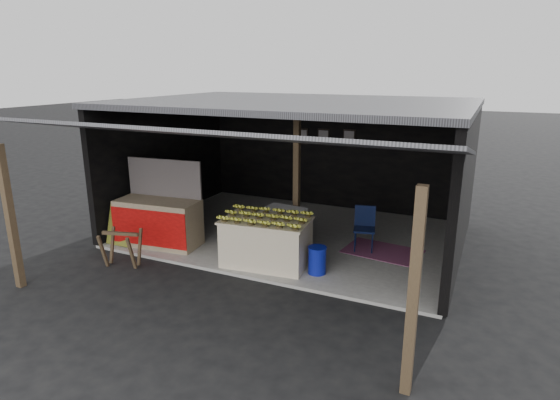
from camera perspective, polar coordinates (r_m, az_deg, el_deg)
The scene contains 13 objects.
ground at distance 8.63m, azimuth -4.89°, elevation -9.43°, with size 80.00×80.00×0.00m, color black.
concrete_slab at distance 10.69m, azimuth 1.74°, elevation -4.14°, with size 7.00×5.00×0.06m, color gray.
shophouse at distance 10.47m, azimuth 2.52°, elevation 7.12°, with size 7.40×7.29×3.02m.
banana_table at distance 8.86m, azimuth -1.69°, elevation -5.11°, with size 1.71×1.15×0.90m.
banana_pile at distance 8.68m, azimuth -1.72°, elevation -1.82°, with size 1.50×0.90×0.18m, color gold, non-canonical shape.
white_crate at distance 9.53m, azimuth 0.48°, elevation -3.60°, with size 0.85×0.62×0.89m.
neighbor_stall at distance 10.15m, azimuth -14.54°, elevation -2.40°, with size 1.79×0.95×1.78m.
green_signboard at distance 10.40m, azimuth -18.97°, elevation -2.88°, with size 0.58×0.04×0.87m, color black.
sawhorse at distance 9.40m, azimuth -18.79°, elevation -5.20°, with size 0.76×0.75×0.69m.
water_barrel at distance 8.57m, azimuth 4.55°, elevation -7.42°, with size 0.32×0.32×0.48m, color #0C178E.
plastic_chair at distance 9.75m, azimuth 10.27°, elevation -2.91°, with size 0.51×0.51×0.90m.
magenta_rug at distance 9.83m, azimuth 12.40°, elevation -6.12°, with size 1.50×1.00×0.01m, color #6C184E.
picture_frames at distance 12.48m, azimuth 5.46°, elevation 7.66°, with size 1.62×0.04×0.46m.
Camera 1 is at (3.93, -6.76, 3.65)m, focal length 30.00 mm.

